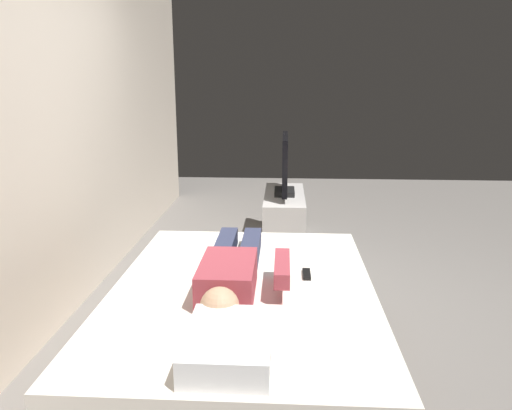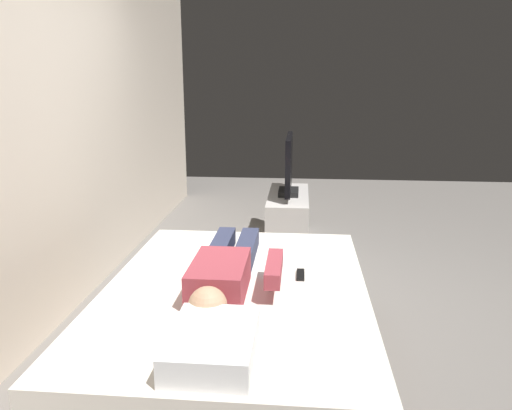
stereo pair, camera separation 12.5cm
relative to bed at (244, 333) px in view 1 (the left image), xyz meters
name	(u,v)px [view 1 (the left image)]	position (x,y,z in m)	size (l,w,h in m)	color
ground_plane	(294,314)	(0.78, -0.30, -0.26)	(10.00, 10.00, 0.00)	slate
back_wall	(76,111)	(1.18, 1.33, 1.14)	(6.40, 0.10, 2.80)	beige
bed	(244,333)	(0.00, 0.00, 0.00)	(2.06, 1.49, 0.54)	brown
pillow	(229,345)	(-0.71, 0.00, 0.34)	(0.48, 0.34, 0.12)	white
person	(233,271)	(0.03, 0.06, 0.36)	(1.26, 0.46, 0.18)	#993842
remote	(307,274)	(0.18, -0.35, 0.29)	(0.15, 0.04, 0.02)	black
tv_stand	(284,218)	(2.42, -0.22, -0.01)	(1.10, 0.40, 0.50)	#B7B2AD
tv	(285,166)	(2.42, -0.22, 0.52)	(0.88, 0.20, 0.59)	black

